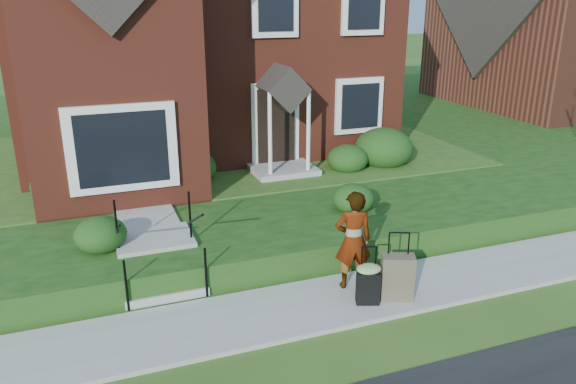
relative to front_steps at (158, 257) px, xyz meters
name	(u,v)px	position (x,y,z in m)	size (l,w,h in m)	color
ground	(326,305)	(2.50, -1.84, -0.47)	(120.00, 120.00, 0.00)	#2D5119
sidewalk	(327,303)	(2.50, -1.84, -0.43)	(60.00, 1.60, 0.08)	#9E9B93
terrace	(304,130)	(6.50, 9.06, -0.17)	(44.00, 20.00, 0.60)	#183E10
walkway	(138,194)	(0.00, 3.16, 0.16)	(1.20, 6.00, 0.06)	#9E9B93
front_steps	(158,257)	(0.00, 0.00, 0.00)	(1.40, 2.02, 1.50)	#9E9B93
foundation_shrubs	(252,165)	(2.70, 3.03, 0.60)	(9.56, 4.34, 1.10)	#123811
woman	(353,240)	(3.11, -1.54, 0.49)	(0.65, 0.42, 1.77)	#999999
suitcase_black	(368,282)	(3.11, -2.14, 0.00)	(0.51, 0.47, 1.02)	black
suitcase_olive	(397,277)	(3.64, -2.17, 0.00)	(0.62, 0.50, 1.18)	brown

